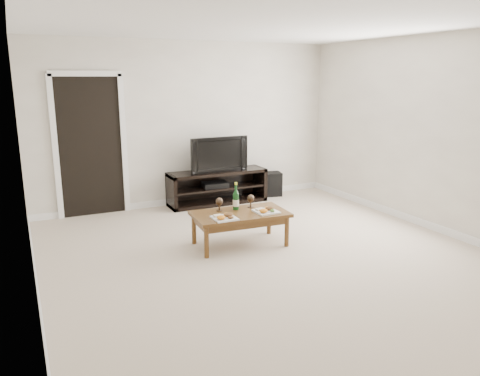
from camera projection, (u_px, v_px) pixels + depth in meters
name	position (u px, v px, depth m)	size (l,w,h in m)	color
floor	(272.00, 258.00, 5.41)	(5.50, 5.50, 0.00)	#BBAC96
back_wall	(188.00, 124.00, 7.53)	(5.00, 0.04, 2.60)	silver
ceiling	(276.00, 19.00, 4.80)	(5.00, 5.50, 0.04)	white
doorway	(91.00, 148.00, 6.91)	(0.90, 0.02, 2.05)	black
media_console	(217.00, 187.00, 7.69)	(1.63, 0.45, 0.55)	black
television	(217.00, 154.00, 7.56)	(0.98, 0.13, 0.56)	black
av_receiver	(215.00, 185.00, 7.65)	(0.40, 0.30, 0.08)	black
subwoofer	(273.00, 184.00, 8.23)	(0.28, 0.28, 0.41)	black
coffee_table	(240.00, 229.00, 5.79)	(1.16, 0.63, 0.42)	#553717
plate_left	(224.00, 216.00, 5.48)	(0.27, 0.27, 0.07)	white
plate_right	(266.00, 210.00, 5.75)	(0.27, 0.27, 0.07)	white
wine_bottle	(236.00, 196.00, 5.84)	(0.07, 0.07, 0.35)	#103B15
goblet_left	(219.00, 204.00, 5.80)	(0.09, 0.09, 0.17)	#3A2C20
goblet_right	(251.00, 201.00, 5.95)	(0.09, 0.09, 0.17)	#3A2C20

